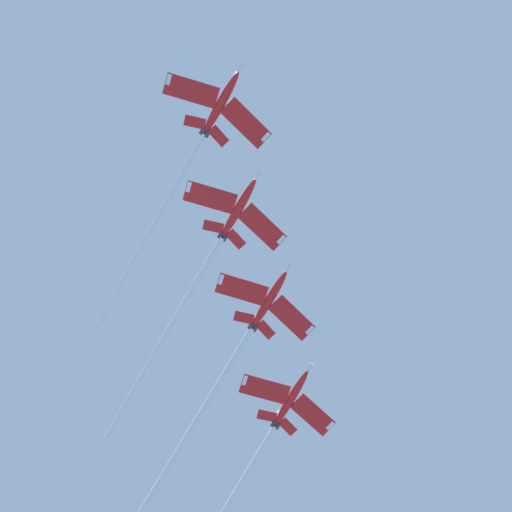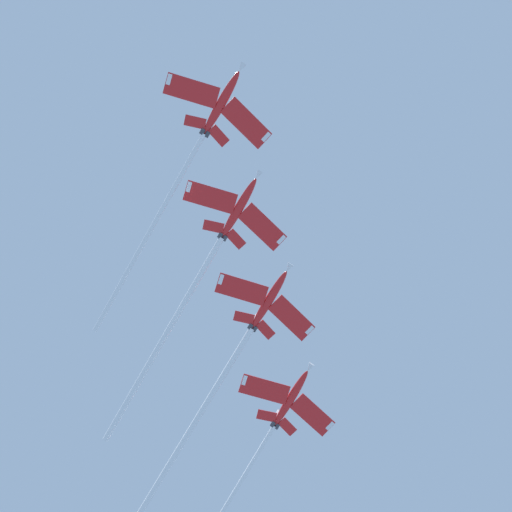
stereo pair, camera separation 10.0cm
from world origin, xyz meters
name	(u,v)px [view 1 (the left image)]	position (x,y,z in m)	size (l,w,h in m)	color
jet_lead	(195,151)	(4.85, -6.78, 115.30)	(50.47, 20.08, 14.51)	red
jet_second	(199,277)	(24.56, -16.33, 112.23)	(54.42, 20.07, 14.53)	red
jet_third	(232,361)	(35.49, -27.77, 108.29)	(51.40, 20.02, 15.15)	red
jet_fourth	(261,449)	(49.17, -39.70, 105.87)	(56.69, 20.04, 16.80)	red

